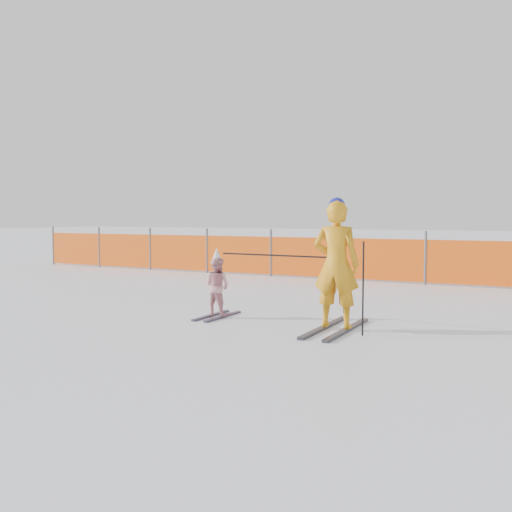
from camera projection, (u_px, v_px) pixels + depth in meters
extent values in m
plane|color=white|center=(240.00, 328.00, 8.10)|extent=(120.00, 120.00, 0.00)
cube|color=black|center=(324.00, 327.00, 8.06)|extent=(0.09, 1.72, 0.04)
cube|color=black|center=(347.00, 330.00, 7.91)|extent=(0.09, 1.72, 0.04)
imported|color=orange|center=(336.00, 264.00, 7.92)|extent=(0.68, 0.47, 1.77)
sphere|color=navy|center=(337.00, 206.00, 7.87)|extent=(0.23, 0.23, 0.23)
cube|color=black|center=(211.00, 315.00, 9.06)|extent=(0.09, 1.03, 0.03)
cube|color=black|center=(223.00, 316.00, 8.96)|extent=(0.09, 1.03, 0.03)
imported|color=pink|center=(217.00, 286.00, 8.98)|extent=(0.46, 0.37, 0.91)
cone|color=white|center=(217.00, 256.00, 8.95)|extent=(0.19, 0.19, 0.24)
cylinder|color=black|center=(363.00, 289.00, 7.56)|extent=(0.02, 0.02, 1.26)
cylinder|color=black|center=(273.00, 255.00, 8.43)|extent=(1.77, 0.12, 0.02)
cylinder|color=#595960|center=(53.00, 246.00, 18.78)|extent=(0.06, 0.06, 1.25)
cylinder|color=#595960|center=(99.00, 247.00, 17.85)|extent=(0.06, 0.06, 1.25)
cylinder|color=#595960|center=(150.00, 249.00, 16.93)|extent=(0.06, 0.06, 1.25)
cylinder|color=#595960|center=(207.00, 251.00, 16.00)|extent=(0.06, 0.06, 1.25)
cylinder|color=#595960|center=(271.00, 253.00, 15.07)|extent=(0.06, 0.06, 1.25)
cylinder|color=#595960|center=(343.00, 255.00, 14.15)|extent=(0.06, 0.06, 1.25)
cylinder|color=#595960|center=(425.00, 258.00, 13.22)|extent=(0.06, 0.06, 1.25)
cube|color=#FF5C0D|center=(270.00, 256.00, 15.09)|extent=(15.94, 0.03, 1.00)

